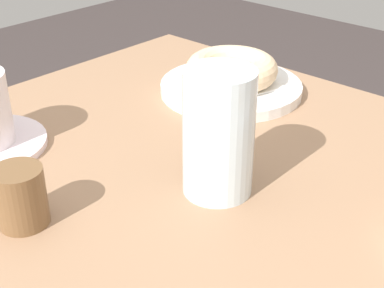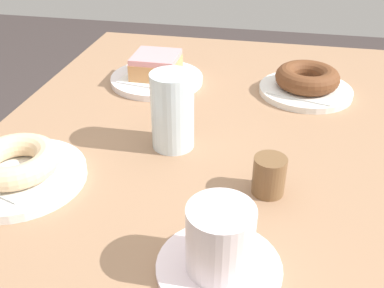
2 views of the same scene
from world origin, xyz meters
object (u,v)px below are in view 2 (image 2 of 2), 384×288
at_px(donut_chocolate_ring, 307,78).
at_px(coffee_cup, 220,245).
at_px(donut_sugar_ring, 15,161).
at_px(water_glass, 173,111).
at_px(donut_glazed_square, 156,65).
at_px(plate_chocolate_ring, 305,91).
at_px(plate_glazed_square, 157,79).
at_px(plate_sugar_ring, 19,177).
at_px(sugar_jar, 269,176).

relative_size(donut_chocolate_ring, coffee_cup, 0.89).
distance_m(donut_sugar_ring, water_glass, 0.25).
relative_size(donut_chocolate_ring, donut_glazed_square, 1.35).
xyz_separation_m(donut_sugar_ring, water_glass, (0.14, -0.20, 0.03)).
height_order(plate_chocolate_ring, donut_chocolate_ring, donut_chocolate_ring).
bearing_deg(donut_chocolate_ring, coffee_cup, 168.35).
height_order(donut_chocolate_ring, plate_glazed_square, donut_chocolate_ring).
bearing_deg(donut_sugar_ring, coffee_cup, -109.59).
bearing_deg(coffee_cup, donut_chocolate_ring, -11.65).
bearing_deg(donut_chocolate_ring, plate_glazed_square, 90.91).
bearing_deg(water_glass, plate_sugar_ring, 125.47).
relative_size(donut_sugar_ring, coffee_cup, 0.87).
distance_m(plate_sugar_ring, donut_sugar_ring, 0.03).
bearing_deg(donut_glazed_square, plate_glazed_square, 0.00).
height_order(water_glass, sugar_jar, water_glass).
relative_size(donut_chocolate_ring, plate_sugar_ring, 0.66).
distance_m(plate_chocolate_ring, sugar_jar, 0.36).
bearing_deg(plate_glazed_square, donut_sugar_ring, 165.07).
relative_size(plate_chocolate_ring, sugar_jar, 3.32).
bearing_deg(plate_glazed_square, sugar_jar, -143.03).
bearing_deg(plate_sugar_ring, sugar_jar, -82.75).
bearing_deg(plate_glazed_square, plate_sugar_ring, 165.07).
distance_m(plate_glazed_square, water_glass, 0.27).
bearing_deg(plate_sugar_ring, water_glass, -54.53).
relative_size(plate_glazed_square, donut_glazed_square, 2.09).
relative_size(plate_chocolate_ring, coffee_cup, 1.30).
bearing_deg(sugar_jar, plate_chocolate_ring, -9.40).
bearing_deg(donut_sugar_ring, plate_glazed_square, -14.93).
xyz_separation_m(donut_sugar_ring, sugar_jar, (0.05, -0.37, -0.01)).
xyz_separation_m(donut_sugar_ring, plate_glazed_square, (0.39, -0.10, -0.03)).
xyz_separation_m(plate_sugar_ring, coffee_cup, (-0.11, -0.32, 0.03)).
bearing_deg(plate_sugar_ring, donut_chocolate_ring, -46.80).
bearing_deg(donut_glazed_square, donut_chocolate_ring, -89.09).
relative_size(plate_sugar_ring, sugar_jar, 3.45).
distance_m(plate_glazed_square, sugar_jar, 0.43).
height_order(plate_glazed_square, water_glass, water_glass).
bearing_deg(coffee_cup, plate_sugar_ring, 70.41).
height_order(donut_glazed_square, sugar_jar, donut_glazed_square).
distance_m(donut_chocolate_ring, sugar_jar, 0.36).
relative_size(donut_chocolate_ring, sugar_jar, 2.27).
height_order(plate_chocolate_ring, sugar_jar, sugar_jar).
bearing_deg(coffee_cup, sugar_jar, -16.44).
bearing_deg(water_glass, coffee_cup, -155.64).
bearing_deg(water_glass, donut_chocolate_ring, -41.12).
xyz_separation_m(donut_chocolate_ring, coffee_cup, (-0.51, 0.11, 0.00)).
distance_m(donut_chocolate_ring, plate_sugar_ring, 0.58).
height_order(donut_chocolate_ring, sugar_jar, sugar_jar).
distance_m(plate_glazed_square, donut_glazed_square, 0.03).
xyz_separation_m(coffee_cup, sugar_jar, (0.16, -0.05, -0.01)).
height_order(donut_chocolate_ring, donut_sugar_ring, donut_chocolate_ring).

